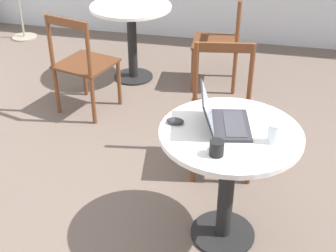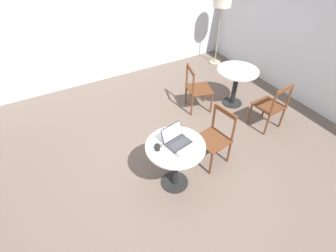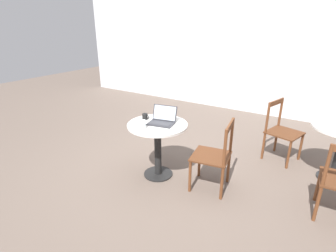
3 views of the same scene
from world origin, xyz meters
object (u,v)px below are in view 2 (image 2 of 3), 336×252
Objects in this scene: laptop at (176,140)px; chair_mid_front at (271,106)px; chair_near_right at (215,138)px; mug at (158,147)px; floor_lamp at (222,5)px; mouse at (165,130)px; drinking_glass at (181,155)px; cafe_table_mid at (237,78)px; cafe_table_near at (175,155)px; chair_mid_left at (197,89)px.

chair_mid_front is at bearing 6.82° from laptop.
chair_mid_front is (1.35, 0.18, 0.00)m from chair_near_right.
chair_near_right reaches higher than mug.
floor_lamp is 14.56× the size of mug.
mouse is (-0.03, 0.26, -0.03)m from laptop.
floor_lamp is at bearing 41.38° from mouse.
laptop is 0.26m from mouse.
chair_near_right is at bearing 22.71° from drinking_glass.
laptop is at bearing -174.30° from chair_near_right.
floor_lamp is 4.31× the size of laptop.
cafe_table_mid is 2.23m from mouse.
mouse is (0.01, 0.31, 0.20)m from cafe_table_near.
mouse is at bearing 179.61° from chair_mid_front.
drinking_glass is at bearing -146.61° from cafe_table_mid.
floor_lamp reaches higher than mouse.
chair_near_right is at bearing 9.05° from cafe_table_near.
cafe_table_mid is at bearing -116.03° from floor_lamp.
chair_near_right is 8.23× the size of mug.
mouse reaches higher than cafe_table_near.
laptop is at bearing -150.87° from cafe_table_mid.
cafe_table_near is 0.37m from mouse.
cafe_table_near is 0.49× the size of floor_lamp.
floor_lamp is 4.25m from drinking_glass.
chair_mid_left is (0.54, 1.27, 0.00)m from chair_near_right.
cafe_table_near is 7.24× the size of drinking_glass.
chair_mid_left is at bearing 66.87° from chair_near_right.
cafe_table_mid is at bearing 93.25° from chair_mid_front.
chair_mid_front is at bearing -0.39° from mouse.
floor_lamp is at bearing 44.48° from laptop.
cafe_table_mid is at bearing 26.14° from mug.
mug is (-2.29, -1.12, 0.22)m from cafe_table_mid.
drinking_glass is (-2.92, -3.04, -0.60)m from floor_lamp.
chair_near_right and chair_mid_left have the same top height.
laptop is (-2.82, -2.77, -0.61)m from floor_lamp.
mug is at bearing 168.41° from cafe_table_near.
chair_near_right is (-1.30, -1.05, -0.13)m from cafe_table_mid.
cafe_table_mid is at bearing 29.69° from cafe_table_near.
cafe_table_mid is 2.01m from floor_lamp.
drinking_glass is at bearing -97.73° from mouse.
floor_lamp reaches higher than chair_near_right.
cafe_table_near is 0.87× the size of chair_mid_front.
cafe_table_mid is 0.87× the size of chair_mid_front.
cafe_table_mid is at bearing -16.14° from chair_mid_left.
drinking_glass reaches higher than cafe_table_mid.
chair_near_right is 2.43× the size of laptop.
chair_mid_front is 2.11m from laptop.
cafe_table_near is 0.23m from laptop.
chair_mid_front reaches higher than mouse.
floor_lamp is at bearing 46.16° from drinking_glass.
cafe_table_mid is 7.12× the size of mug.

